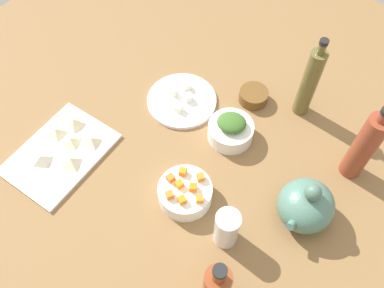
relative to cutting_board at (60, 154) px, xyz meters
The scene contains 30 objects.
tabletop 37.44cm from the cutting_board, 129.45° to the left, with size 190.00×190.00×3.00cm, color brown.
cutting_board is the anchor object (origin of this frame).
plate_tofu 39.22cm from the cutting_board, 158.14° to the left, with size 21.37×21.37×1.20cm, color white.
bowl_greens 48.90cm from the cutting_board, 136.23° to the left, with size 13.12×13.12×5.31cm, color white.
bowl_carrots 38.10cm from the cutting_board, 108.27° to the left, with size 14.22×14.22×5.33cm, color white.
bowl_small_side 59.70cm from the cutting_board, 148.39° to the left, with size 8.83×8.83×3.76cm, color brown.
teapot 68.40cm from the cutting_board, 113.34° to the left, with size 16.32×14.12×15.16cm.
bottle_0 82.07cm from the cutting_board, 125.45° to the left, with size 5.79×5.79×27.28cm.
bottle_2 58.25cm from the cutting_board, 86.76° to the left, with size 5.95×5.95×21.74cm.
bottle_3 73.16cm from the cutting_board, 141.83° to the left, with size 4.73×4.73×28.14cm.
drinking_glass_0 52.15cm from the cutting_board, 100.77° to the left, with size 6.10×6.10×12.41cm, color white.
carrot_cube_0 41.41cm from the cutting_board, 113.87° to the left, with size 1.80×1.80×1.80cm, color orange.
carrot_cube_1 40.43cm from the cutting_board, 109.14° to the left, with size 1.80×1.80×1.80cm, color orange.
carrot_cube_2 34.15cm from the cutting_board, 110.08° to the left, with size 1.80×1.80×1.80cm, color orange.
carrot_cube_3 39.26cm from the cutting_board, 102.84° to the left, with size 1.80×1.80×1.80cm, color orange.
carrot_cube_4 36.59cm from the cutting_board, 114.48° to the left, with size 1.80×1.80×1.80cm, color orange.
carrot_cube_5 35.86cm from the cutting_board, 102.63° to the left, with size 1.80×1.80×1.80cm, color orange.
carrot_cube_6 43.11cm from the cutting_board, 105.83° to the left, with size 1.80×1.80×1.80cm, color orange.
carrot_cube_7 36.87cm from the cutting_board, 108.54° to the left, with size 1.80×1.80×1.80cm, color orange.
chopped_greens_mound 49.28cm from the cutting_board, 136.23° to the left, with size 8.23×7.27×3.24cm, color #3A6325.
tofu_cube_0 38.21cm from the cutting_board, 162.77° to the left, with size 2.20×2.20×2.20cm, color white.
tofu_cube_1 40.88cm from the cutting_board, 156.34° to the left, with size 2.20×2.20×2.20cm, color white.
tofu_cube_2 36.58cm from the cutting_board, 152.94° to the left, with size 2.20×2.20×2.20cm, color white.
tofu_cube_3 42.75cm from the cutting_board, 162.43° to the left, with size 2.20×2.20×2.20cm, color silver.
dumpling_0 10.19cm from the cutting_board, 157.22° to the right, with size 4.86×4.79×2.94cm, color beige.
dumpling_1 5.74cm from the cutting_board, 88.47° to the left, with size 5.02×4.36×2.80cm, color beige.
dumpling_2 5.43cm from the cutting_board, 15.61° to the right, with size 4.36×3.90×2.90cm, color beige.
dumpling_3 9.60cm from the cutting_board, 149.54° to the left, with size 4.30×4.23×2.45cm, color beige.
dumpling_4 4.70cm from the cutting_board, behind, with size 4.67×4.25×2.45cm, color beige.
dumpling_5 6.89cm from the cutting_board, 124.61° to the right, with size 4.88×4.42×2.42cm, color beige.
Camera 1 is at (46.95, 37.94, 102.35)cm, focal length 38.15 mm.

